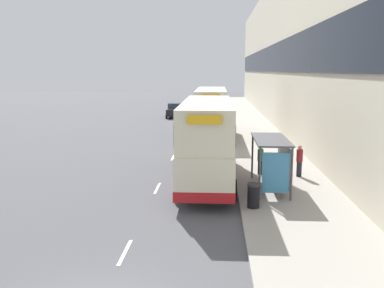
% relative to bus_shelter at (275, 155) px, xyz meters
% --- Properties ---
extents(pavement, '(5.00, 93.00, 0.14)m').
position_rel_bus_shelter_xyz_m(pavement, '(0.73, 27.57, -1.81)').
color(pavement, '#A39E93').
rests_on(pavement, ground_plane).
extents(terrace_facade, '(3.10, 93.00, 15.98)m').
position_rel_bus_shelter_xyz_m(terrace_facade, '(4.72, 27.57, 6.11)').
color(terrace_facade, beige).
rests_on(terrace_facade, ground_plane).
extents(lane_mark_0, '(0.12, 2.00, 0.01)m').
position_rel_bus_shelter_xyz_m(lane_mark_0, '(-5.77, -7.24, -1.87)').
color(lane_mark_0, silver).
rests_on(lane_mark_0, ground_plane).
extents(lane_mark_1, '(0.12, 2.00, 0.01)m').
position_rel_bus_shelter_xyz_m(lane_mark_1, '(-5.77, 0.51, -1.87)').
color(lane_mark_1, silver).
rests_on(lane_mark_1, ground_plane).
extents(lane_mark_2, '(0.12, 2.00, 0.01)m').
position_rel_bus_shelter_xyz_m(lane_mark_2, '(-5.77, 8.26, -1.87)').
color(lane_mark_2, silver).
rests_on(lane_mark_2, ground_plane).
extents(lane_mark_3, '(0.12, 2.00, 0.01)m').
position_rel_bus_shelter_xyz_m(lane_mark_3, '(-5.77, 16.01, -1.87)').
color(lane_mark_3, silver).
rests_on(lane_mark_3, ground_plane).
extents(lane_mark_4, '(0.12, 2.00, 0.01)m').
position_rel_bus_shelter_xyz_m(lane_mark_4, '(-5.77, 23.76, -1.87)').
color(lane_mark_4, silver).
rests_on(lane_mark_4, ground_plane).
extents(lane_mark_5, '(0.12, 2.00, 0.01)m').
position_rel_bus_shelter_xyz_m(lane_mark_5, '(-5.77, 31.51, -1.87)').
color(lane_mark_5, silver).
rests_on(lane_mark_5, ground_plane).
extents(lane_mark_6, '(0.12, 2.00, 0.01)m').
position_rel_bus_shelter_xyz_m(lane_mark_6, '(-5.77, 39.26, -1.87)').
color(lane_mark_6, silver).
rests_on(lane_mark_6, ground_plane).
extents(lane_mark_7, '(0.12, 2.00, 0.01)m').
position_rel_bus_shelter_xyz_m(lane_mark_7, '(-5.77, 47.01, -1.87)').
color(lane_mark_7, silver).
rests_on(lane_mark_7, ground_plane).
extents(bus_shelter, '(1.60, 4.20, 2.48)m').
position_rel_bus_shelter_xyz_m(bus_shelter, '(0.00, 0.00, 0.00)').
color(bus_shelter, '#4C4C51').
rests_on(bus_shelter, ground_plane).
extents(double_decker_bus_near, '(2.85, 10.79, 4.30)m').
position_rel_bus_shelter_xyz_m(double_decker_bus_near, '(-3.30, 1.95, 0.41)').
color(double_decker_bus_near, beige).
rests_on(double_decker_bus_near, ground_plane).
extents(double_decker_bus_ahead, '(2.85, 10.96, 4.30)m').
position_rel_bus_shelter_xyz_m(double_decker_bus_ahead, '(-3.29, 17.15, 0.41)').
color(double_decker_bus_ahead, beige).
rests_on(double_decker_bus_ahead, ground_plane).
extents(car_0, '(1.94, 3.82, 1.82)m').
position_rel_bus_shelter_xyz_m(car_0, '(-8.13, 33.48, -0.98)').
color(car_0, black).
rests_on(car_0, ground_plane).
extents(pedestrian_at_shelter, '(0.33, 0.33, 1.67)m').
position_rel_bus_shelter_xyz_m(pedestrian_at_shelter, '(-0.35, 3.15, -0.88)').
color(pedestrian_at_shelter, '#23232D').
rests_on(pedestrian_at_shelter, ground_plane).
extents(pedestrian_1, '(0.34, 0.34, 1.74)m').
position_rel_bus_shelter_xyz_m(pedestrian_1, '(1.73, 2.85, -0.85)').
color(pedestrian_1, '#23232D').
rests_on(pedestrian_1, ground_plane).
extents(pedestrian_2, '(0.35, 0.35, 1.79)m').
position_rel_bus_shelter_xyz_m(pedestrian_2, '(0.76, 0.76, -0.82)').
color(pedestrian_2, '#23232D').
rests_on(pedestrian_2, ground_plane).
extents(litter_bin, '(0.55, 0.55, 1.05)m').
position_rel_bus_shelter_xyz_m(litter_bin, '(-1.22, -2.73, -1.21)').
color(litter_bin, black).
rests_on(litter_bin, ground_plane).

